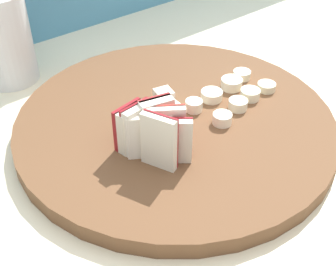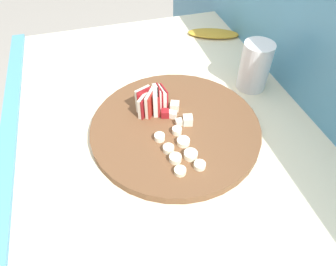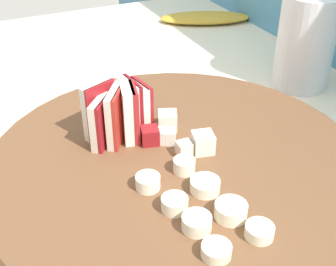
# 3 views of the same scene
# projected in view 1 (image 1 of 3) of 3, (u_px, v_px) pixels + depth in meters

# --- Properties ---
(tile_backsplash) EXTENTS (2.40, 0.04, 1.36)m
(tile_backsplash) POSITION_uv_depth(u_px,v_px,m) (97.00, 133.00, 0.99)
(tile_backsplash) COLOR #4C8EB2
(tile_backsplash) RESTS_ON ground
(cutting_board) EXTENTS (0.40, 0.40, 0.02)m
(cutting_board) POSITION_uv_depth(u_px,v_px,m) (175.00, 123.00, 0.56)
(cutting_board) COLOR brown
(cutting_board) RESTS_ON tiled_countertop
(apple_wedge_fan) EXTENTS (0.06, 0.08, 0.06)m
(apple_wedge_fan) POSITION_uv_depth(u_px,v_px,m) (152.00, 131.00, 0.49)
(apple_wedge_fan) COLOR maroon
(apple_wedge_fan) RESTS_ON cutting_board
(apple_dice_pile) EXTENTS (0.08, 0.07, 0.02)m
(apple_dice_pile) POSITION_uv_depth(u_px,v_px,m) (156.00, 113.00, 0.55)
(apple_dice_pile) COLOR white
(apple_dice_pile) RESTS_ON cutting_board
(banana_slice_rows) EXTENTS (0.13, 0.08, 0.01)m
(banana_slice_rows) POSITION_uv_depth(u_px,v_px,m) (232.00, 94.00, 0.59)
(banana_slice_rows) COLOR white
(banana_slice_rows) RESTS_ON cutting_board
(small_jar) EXTENTS (0.08, 0.08, 0.13)m
(small_jar) POSITION_uv_depth(u_px,v_px,m) (3.00, 39.00, 0.63)
(small_jar) COLOR white
(small_jar) RESTS_ON tiled_countertop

